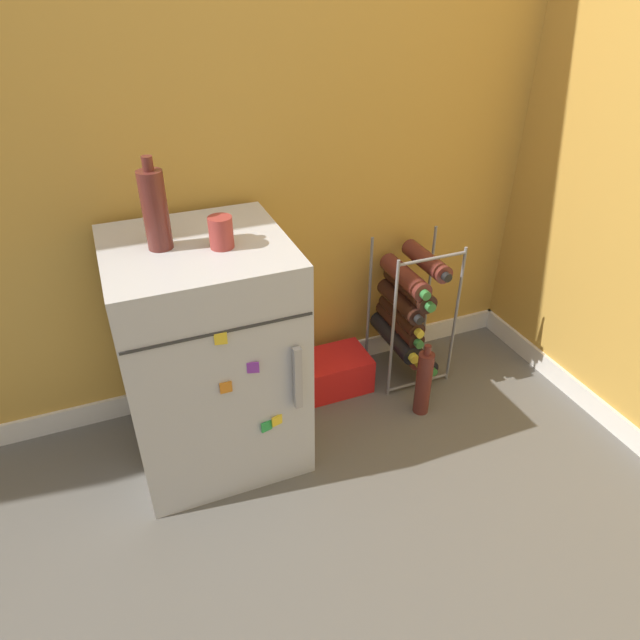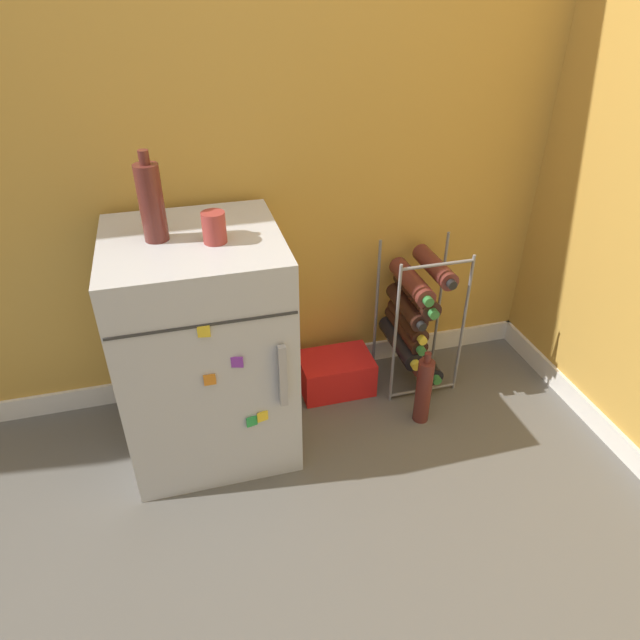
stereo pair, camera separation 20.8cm
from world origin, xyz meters
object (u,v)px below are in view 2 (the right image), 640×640
wine_rack (413,318)px  fridge_top_cup (214,227)px  mini_fridge (205,346)px  fridge_top_bottle (151,202)px  soda_box (336,373)px  loose_bottle_floor (424,390)px

wine_rack → fridge_top_cup: bearing=-167.8°
mini_fridge → wine_rack: 0.83m
mini_fridge → fridge_top_bottle: bearing=172.8°
wine_rack → soda_box: bearing=174.4°
fridge_top_bottle → loose_bottle_floor: (0.88, -0.14, -0.78)m
mini_fridge → fridge_top_cup: 0.46m
fridge_top_cup → loose_bottle_floor: bearing=-6.2°
soda_box → fridge_top_bottle: (-0.61, -0.13, 0.85)m
soda_box → fridge_top_cup: (-0.44, -0.19, 0.78)m
wine_rack → loose_bottle_floor: 0.30m
fridge_top_cup → fridge_top_bottle: fridge_top_bottle is taller
mini_fridge → fridge_top_cup: fridge_top_cup is taller
fridge_top_bottle → mini_fridge: bearing=-7.2°
mini_fridge → wine_rack: size_ratio=1.31×
fridge_top_bottle → loose_bottle_floor: size_ratio=0.86×
soda_box → fridge_top_bottle: size_ratio=1.09×
fridge_top_cup → fridge_top_bottle: bearing=159.1°
mini_fridge → loose_bottle_floor: size_ratio=2.56×
mini_fridge → wine_rack: (0.82, 0.11, -0.09)m
fridge_top_bottle → loose_bottle_floor: bearing=-9.1°
mini_fridge → soda_box: bearing=15.3°
mini_fridge → fridge_top_cup: bearing=-35.9°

